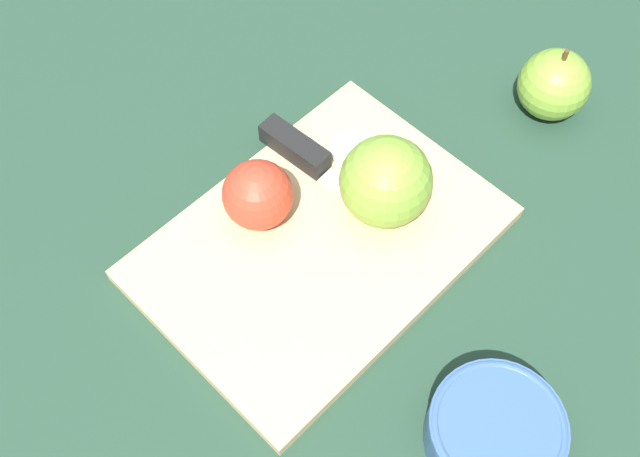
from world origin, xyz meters
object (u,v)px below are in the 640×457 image
at_px(apple_half_left, 258,195).
at_px(bowl, 495,431).
at_px(knife, 299,150).
at_px(apple_whole, 554,85).
at_px(apple_half_right, 386,181).

bearing_deg(apple_half_left, bowl, 49.81).
xyz_separation_m(knife, bowl, (-0.14, -0.30, -0.00)).
height_order(knife, bowl, bowl).
distance_m(apple_half_left, apple_whole, 0.34).
bearing_deg(bowl, apple_half_right, 54.27).
bearing_deg(knife, apple_whole, 57.00).
distance_m(knife, bowl, 0.33).
relative_size(apple_half_left, bowl, 0.60).
bearing_deg(apple_half_left, apple_half_right, 100.69).
xyz_separation_m(apple_half_right, bowl, (-0.14, -0.20, -0.04)).
xyz_separation_m(apple_half_right, apple_whole, (0.22, -0.08, -0.02)).
xyz_separation_m(apple_half_left, knife, (0.08, 0.01, -0.02)).
bearing_deg(apple_whole, apple_half_left, 149.94).
relative_size(knife, bowl, 1.37).
bearing_deg(bowl, apple_half_left, 77.31).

